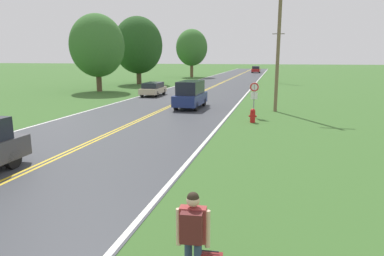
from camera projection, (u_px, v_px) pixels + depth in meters
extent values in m
cube|color=#993333|center=(193.00, 224.00, 5.63)|extent=(0.45, 0.22, 0.61)
sphere|color=beige|center=(193.00, 200.00, 5.54)|extent=(0.22, 0.22, 0.22)
sphere|color=#2D2319|center=(193.00, 198.00, 5.53)|extent=(0.20, 0.20, 0.20)
cylinder|color=beige|center=(179.00, 227.00, 5.67)|extent=(0.09, 0.09, 0.64)
cylinder|color=beige|center=(208.00, 229.00, 5.60)|extent=(0.09, 0.09, 0.64)
cube|color=#561E1E|center=(191.00, 228.00, 5.45)|extent=(0.37, 0.20, 0.51)
cylinder|color=black|center=(210.00, 251.00, 5.62)|extent=(0.31, 0.05, 0.02)
cylinder|color=red|center=(253.00, 117.00, 20.36)|extent=(0.31, 0.31, 0.63)
sphere|color=red|center=(253.00, 111.00, 20.29)|extent=(0.29, 0.29, 0.29)
cylinder|color=red|center=(256.00, 116.00, 20.30)|extent=(0.08, 0.11, 0.11)
cylinder|color=red|center=(249.00, 116.00, 20.40)|extent=(0.08, 0.11, 0.11)
cylinder|color=gray|center=(254.00, 100.00, 22.03)|extent=(0.07, 0.07, 2.20)
cylinder|color=white|center=(254.00, 87.00, 21.84)|extent=(0.60, 0.02, 0.60)
torus|color=red|center=(254.00, 87.00, 21.83)|extent=(0.55, 0.07, 0.55)
cube|color=white|center=(254.00, 96.00, 21.95)|extent=(0.44, 0.02, 0.44)
cylinder|color=brown|center=(278.00, 44.00, 23.67)|extent=(0.24, 0.24, 9.46)
cylinder|color=brown|center=(277.00, 57.00, 51.42)|extent=(0.24, 0.24, 7.84)
cube|color=brown|center=(278.00, 34.00, 50.75)|extent=(1.80, 0.12, 0.10)
cylinder|color=brown|center=(99.00, 80.00, 38.92)|extent=(0.60, 0.60, 2.53)
ellipsoid|color=#386B2D|center=(97.00, 46.00, 38.15)|extent=(6.04, 6.04, 6.95)
cylinder|color=brown|center=(139.00, 75.00, 49.64)|extent=(0.70, 0.70, 2.56)
ellipsoid|color=#234C1E|center=(138.00, 45.00, 48.78)|extent=(6.97, 6.97, 8.01)
cylinder|color=brown|center=(192.00, 69.00, 67.15)|extent=(0.61, 0.61, 3.11)
ellipsoid|color=#386B2D|center=(192.00, 48.00, 66.32)|extent=(6.08, 6.08, 6.99)
cylinder|color=black|center=(13.00, 159.00, 11.89)|extent=(0.22, 0.69, 0.69)
cylinder|color=black|center=(196.00, 106.00, 24.75)|extent=(0.21, 0.67, 0.67)
cylinder|color=black|center=(176.00, 106.00, 25.12)|extent=(0.21, 0.67, 0.67)
cylinder|color=black|center=(204.00, 102.00, 27.28)|extent=(0.21, 0.67, 0.67)
cylinder|color=black|center=(186.00, 101.00, 27.66)|extent=(0.21, 0.67, 0.67)
cube|color=navy|center=(191.00, 99.00, 26.13)|extent=(1.78, 4.34, 0.79)
cube|color=#1E232D|center=(191.00, 87.00, 25.95)|extent=(1.55, 3.04, 0.97)
cylinder|color=black|center=(150.00, 91.00, 35.93)|extent=(0.22, 0.62, 0.61)
cylinder|color=black|center=(164.00, 92.00, 35.63)|extent=(0.22, 0.62, 0.61)
cylinder|color=black|center=(142.00, 94.00, 33.57)|extent=(0.22, 0.62, 0.61)
cylinder|color=black|center=(157.00, 94.00, 33.27)|extent=(0.22, 0.62, 0.61)
cube|color=#C1B28E|center=(153.00, 90.00, 34.55)|extent=(1.86, 4.02, 0.55)
cube|color=#1E232D|center=(153.00, 85.00, 34.44)|extent=(1.61, 2.83, 0.51)
cylinder|color=black|center=(259.00, 72.00, 84.70)|extent=(0.21, 0.63, 0.63)
cylinder|color=black|center=(252.00, 72.00, 85.13)|extent=(0.21, 0.63, 0.63)
cylinder|color=black|center=(260.00, 71.00, 87.11)|extent=(0.21, 0.63, 0.63)
cylinder|color=black|center=(253.00, 71.00, 87.55)|extent=(0.21, 0.63, 0.63)
cube|color=#A81E1E|center=(256.00, 70.00, 86.06)|extent=(2.00, 4.13, 0.75)
cube|color=#1E232D|center=(256.00, 67.00, 85.92)|extent=(1.75, 2.90, 0.63)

